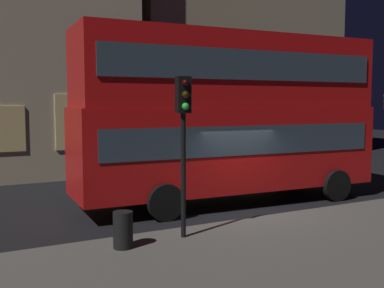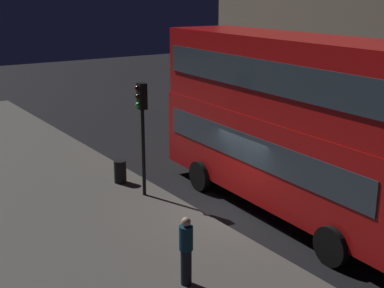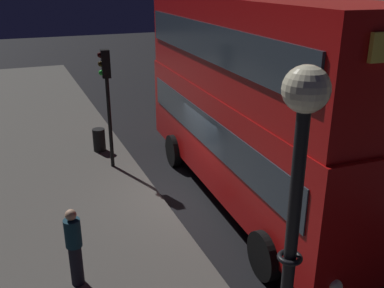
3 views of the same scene
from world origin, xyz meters
TOP-DOWN VIEW (x-y plane):
  - ground_plane at (0.00, 0.00)m, footprint 80.00×80.00m
  - sidewalk_slab at (0.00, -5.38)m, footprint 44.00×8.91m
  - double_decker_bus at (0.50, 1.46)m, footprint 10.41×3.29m
  - traffic_light_near_kerb at (-2.82, -1.74)m, footprint 0.34×0.38m
  - pedestrian at (2.73, -3.71)m, footprint 0.33×0.33m
  - litter_bin at (-4.37, -1.84)m, footprint 0.44×0.44m

SIDE VIEW (x-z plane):
  - ground_plane at x=0.00m, z-range 0.00..0.00m
  - sidewalk_slab at x=0.00m, z-range 0.00..0.12m
  - litter_bin at x=-4.37m, z-range 0.12..0.94m
  - pedestrian at x=2.73m, z-range 0.15..1.85m
  - traffic_light_near_kerb at x=-2.82m, z-range 0.96..4.78m
  - double_decker_bus at x=0.50m, z-range 0.31..5.83m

